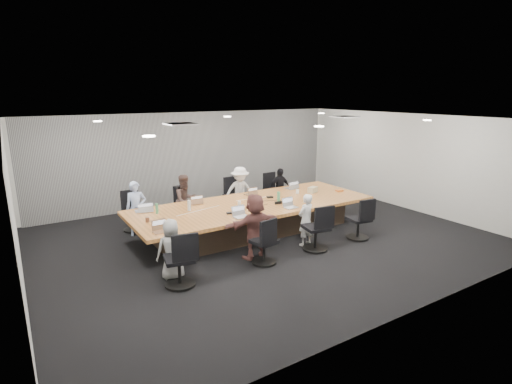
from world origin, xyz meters
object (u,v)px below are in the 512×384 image
person_6 (306,220)px  laptop_1 (194,203)px  conference_table (254,217)px  laptop_6 (291,208)px  laptop_0 (143,211)px  laptop_5 (242,217)px  person_4 (172,249)px  bottle_clear (189,206)px  snack_packet (340,191)px  chair_6 (316,231)px  laptop_3 (291,188)px  bottle_green_left (157,209)px  stapler (278,203)px  chair_2 (234,199)px  chair_7 (358,222)px  person_2 (240,192)px  person_3 (280,189)px  canvas_bag (313,190)px  person_0 (136,208)px  mug_brown (147,220)px  chair_1 (181,209)px  person_5 (255,226)px  laptop_2 (250,194)px  chair_5 (264,245)px  laptop_4 (161,232)px  chair_4 (179,263)px  person_1 (186,201)px  chair_3 (273,193)px  bottle_green_right (279,197)px  chair_0 (133,215)px

person_6 → laptop_1: bearing=-60.5°
conference_table → laptop_6: bearing=-56.1°
laptop_0 → laptop_5: size_ratio=1.03×
person_4 → bottle_clear: 1.95m
laptop_5 → snack_packet: (3.46, 0.60, 0.01)m
chair_6 → laptop_3: chair_6 is taller
bottle_green_left → stapler: 2.88m
chair_2 → chair_7: bearing=108.7°
person_2 → person_3: 1.35m
canvas_bag → chair_2: bearing=134.0°
person_0 → bottle_green_left: (0.22, -0.90, 0.19)m
bottle_clear → mug_brown: bearing=-164.1°
mug_brown → laptop_3: bearing=10.8°
chair_1 → person_4: bearing=47.9°
chair_1 → chair_7: (3.08, -3.40, 0.04)m
laptop_0 → canvas_bag: (4.44, -0.71, 0.07)m
person_4 → person_5: bearing=-176.2°
chair_6 → person_0: person_0 is taller
laptop_0 → person_3: (4.23, 0.55, -0.14)m
chair_7 → stapler: bearing=142.7°
laptop_2 → laptop_6: bearing=88.7°
conference_table → bottle_clear: bottle_clear is taller
person_2 → chair_5: bearing=-96.5°
conference_table → laptop_0: size_ratio=17.64×
person_2 → laptop_3: 1.46m
laptop_4 → mug_brown: 0.77m
chair_4 → person_4: person_4 is taller
person_0 → snack_packet: size_ratio=7.05×
person_1 → laptop_1: 0.55m
chair_3 → person_0: person_0 is taller
person_1 → laptop_6: 2.78m
chair_7 → person_4: (-4.47, 0.35, 0.17)m
laptop_0 → bottle_green_left: size_ratio=1.48×
person_6 → laptop_3: bearing=-129.0°
chair_4 → bottle_green_right: size_ratio=3.22×
conference_table → chair_0: chair_0 is taller
laptop_0 → person_4: bearing=95.2°
chair_3 → laptop_1: size_ratio=2.68×
person_3 → snack_packet: person_3 is taller
chair_4 → person_3: person_3 is taller
laptop_6 → snack_packet: snack_packet is taller
person_2 → bottle_green_right: bearing=-68.2°
person_6 → bottle_clear: person_6 is taller
chair_1 → bottle_clear: (-0.35, -1.43, 0.49)m
laptop_2 → bottle_green_right: bearing=93.7°
laptop_3 → laptop_4: 4.64m
bottle_green_right → chair_6: bearing=-91.5°
chair_6 → chair_2: bearing=103.2°
chair_6 → person_1: (-1.77, 3.05, 0.24)m
laptop_0 → laptop_6: (3.04, -1.60, 0.00)m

